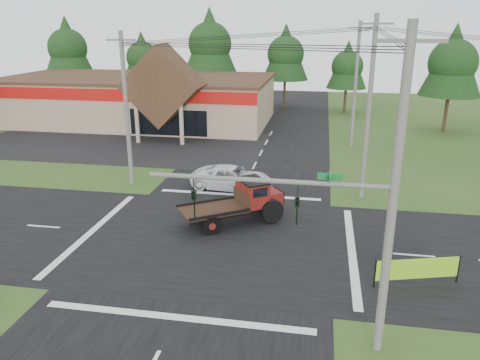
# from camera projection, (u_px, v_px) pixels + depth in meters

# --- Properties ---
(ground) EXTENTS (120.00, 120.00, 0.00)m
(ground) POSITION_uv_depth(u_px,v_px,m) (216.00, 240.00, 24.72)
(ground) COLOR #2B4E1C
(ground) RESTS_ON ground
(road_ns) EXTENTS (12.00, 120.00, 0.02)m
(road_ns) POSITION_uv_depth(u_px,v_px,m) (216.00, 240.00, 24.72)
(road_ns) COLOR black
(road_ns) RESTS_ON ground
(road_ew) EXTENTS (120.00, 12.00, 0.02)m
(road_ew) POSITION_uv_depth(u_px,v_px,m) (216.00, 240.00, 24.72)
(road_ew) COLOR black
(road_ew) RESTS_ON ground
(parking_apron) EXTENTS (28.00, 14.00, 0.02)m
(parking_apron) POSITION_uv_depth(u_px,v_px,m) (118.00, 144.00, 44.78)
(parking_apron) COLOR black
(parking_apron) RESTS_ON ground
(cvs_building) EXTENTS (30.40, 18.20, 9.19)m
(cvs_building) POSITION_uv_depth(u_px,v_px,m) (140.00, 98.00, 54.06)
(cvs_building) COLOR gray
(cvs_building) RESTS_ON ground
(traffic_signal_mast) EXTENTS (8.12, 0.24, 7.00)m
(traffic_signal_mast) POSITION_uv_depth(u_px,v_px,m) (336.00, 230.00, 15.36)
(traffic_signal_mast) COLOR #595651
(traffic_signal_mast) RESTS_ON ground
(utility_pole_nr) EXTENTS (2.00, 0.30, 11.00)m
(utility_pole_nr) POSITION_uv_depth(u_px,v_px,m) (393.00, 199.00, 14.70)
(utility_pole_nr) COLOR #595651
(utility_pole_nr) RESTS_ON ground
(utility_pole_nw) EXTENTS (2.00, 0.30, 10.50)m
(utility_pole_nw) POSITION_uv_depth(u_px,v_px,m) (126.00, 109.00, 31.82)
(utility_pole_nw) COLOR #595651
(utility_pole_nw) RESTS_ON ground
(utility_pole_ne) EXTENTS (2.00, 0.30, 11.50)m
(utility_pole_ne) POSITION_uv_depth(u_px,v_px,m) (369.00, 109.00, 29.03)
(utility_pole_ne) COLOR #595651
(utility_pole_ne) RESTS_ON ground
(utility_pole_n) EXTENTS (2.00, 0.30, 11.20)m
(utility_pole_n) POSITION_uv_depth(u_px,v_px,m) (356.00, 84.00, 42.16)
(utility_pole_n) COLOR #595651
(utility_pole_n) RESTS_ON ground
(tree_row_a) EXTENTS (6.72, 6.72, 12.12)m
(tree_row_a) POSITION_uv_depth(u_px,v_px,m) (67.00, 46.00, 64.50)
(tree_row_a) COLOR #332316
(tree_row_a) RESTS_ON ground
(tree_row_b) EXTENTS (5.60, 5.60, 10.10)m
(tree_row_b) POSITION_uv_depth(u_px,v_px,m) (142.00, 56.00, 65.15)
(tree_row_b) COLOR #332316
(tree_row_b) RESTS_ON ground
(tree_row_c) EXTENTS (7.28, 7.28, 13.13)m
(tree_row_c) POSITION_uv_depth(u_px,v_px,m) (210.00, 42.00, 61.93)
(tree_row_c) COLOR #332316
(tree_row_c) RESTS_ON ground
(tree_row_d) EXTENTS (6.16, 6.16, 11.11)m
(tree_row_d) POSITION_uv_depth(u_px,v_px,m) (286.00, 52.00, 61.65)
(tree_row_d) COLOR #332316
(tree_row_d) RESTS_ON ground
(tree_row_e) EXTENTS (5.04, 5.04, 9.09)m
(tree_row_e) POSITION_uv_depth(u_px,v_px,m) (347.00, 65.00, 58.89)
(tree_row_e) COLOR #332316
(tree_row_e) RESTS_ON ground
(tree_side_ne) EXTENTS (6.16, 6.16, 11.11)m
(tree_side_ne) POSITION_uv_depth(u_px,v_px,m) (453.00, 61.00, 47.47)
(tree_side_ne) COLOR #332316
(tree_side_ne) RESTS_ON ground
(antique_flatbed_truck) EXTENTS (6.19, 5.23, 2.49)m
(antique_flatbed_truck) POSITION_uv_depth(u_px,v_px,m) (234.00, 203.00, 26.51)
(antique_flatbed_truck) COLOR #4E0B0D
(antique_flatbed_truck) RESTS_ON ground
(roadside_banner) EXTENTS (3.76, 1.21, 1.33)m
(roadside_banner) POSITION_uv_depth(u_px,v_px,m) (417.00, 272.00, 20.26)
(roadside_banner) COLOR #7DC61A
(roadside_banner) RESTS_ON ground
(white_pickup) EXTENTS (5.93, 3.31, 1.57)m
(white_pickup) POSITION_uv_depth(u_px,v_px,m) (232.00, 178.00, 32.29)
(white_pickup) COLOR white
(white_pickup) RESTS_ON ground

